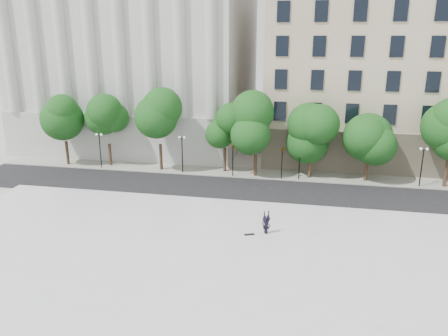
{
  "coord_description": "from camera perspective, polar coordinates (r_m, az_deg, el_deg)",
  "views": [
    {
      "loc": [
        7.25,
        -24.23,
        15.25
      ],
      "look_at": [
        0.57,
        10.0,
        4.77
      ],
      "focal_mm": 35.0,
      "sensor_mm": 36.0,
      "label": 1
    }
  ],
  "objects": [
    {
      "name": "street_trees",
      "position": [
        49.05,
        3.49,
        4.95
      ],
      "size": [
        47.96,
        5.04,
        8.07
      ],
      "color": "#382619",
      "rests_on": "ground"
    },
    {
      "name": "skateboard",
      "position": [
        34.47,
        3.32,
        -8.65
      ],
      "size": [
        0.8,
        0.48,
        0.08
      ],
      "primitive_type": "cube",
      "rotation": [
        0.0,
        0.0,
        0.39
      ],
      "color": "black",
      "rests_on": "plaza"
    },
    {
      "name": "ground",
      "position": [
        29.53,
        -4.97,
        -14.43
      ],
      "size": [
        160.0,
        160.0,
        0.0
      ],
      "primitive_type": "plane",
      "color": "beige",
      "rests_on": "ground"
    },
    {
      "name": "building_west",
      "position": [
        67.36,
        -10.39,
        14.45
      ],
      "size": [
        31.5,
        27.65,
        25.6
      ],
      "color": "#B8B8B3",
      "rests_on": "ground"
    },
    {
      "name": "person_lying",
      "position": [
        34.75,
        5.52,
        -8.1
      ],
      "size": [
        1.22,
        1.98,
        0.51
      ],
      "primitive_type": "imported",
      "rotation": [
        -1.54,
        0.0,
        0.32
      ],
      "color": "black",
      "rests_on": "plaza"
    },
    {
      "name": "traffic_light_west",
      "position": [
        48.61,
        1.16,
        2.99
      ],
      "size": [
        0.62,
        1.8,
        4.21
      ],
      "color": "black",
      "rests_on": "ground"
    },
    {
      "name": "street",
      "position": [
        45.47,
        1.23,
        -2.86
      ],
      "size": [
        60.0,
        8.0,
        0.02
      ],
      "primitive_type": "cube",
      "color": "black",
      "rests_on": "ground"
    },
    {
      "name": "traffic_light_east",
      "position": [
        48.02,
        7.64,
        2.59
      ],
      "size": [
        0.7,
        1.66,
        4.15
      ],
      "color": "black",
      "rests_on": "ground"
    },
    {
      "name": "plaza",
      "position": [
        31.93,
        -3.48,
        -11.38
      ],
      "size": [
        44.0,
        22.0,
        0.45
      ],
      "primitive_type": "cube",
      "color": "silver",
      "rests_on": "ground"
    },
    {
      "name": "building_east",
      "position": [
        64.54,
        22.93,
        11.8
      ],
      "size": [
        36.0,
        26.15,
        23.0
      ],
      "color": "beige",
      "rests_on": "ground"
    },
    {
      "name": "far_sidewalk",
      "position": [
        51.08,
        2.38,
        -0.59
      ],
      "size": [
        60.0,
        4.0,
        0.12
      ],
      "primitive_type": "cube",
      "color": "#A4A298",
      "rests_on": "ground"
    },
    {
      "name": "lamp_posts",
      "position": [
        48.87,
        2.72,
        2.21
      ],
      "size": [
        37.06,
        0.28,
        4.44
      ],
      "color": "black",
      "rests_on": "ground"
    }
  ]
}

